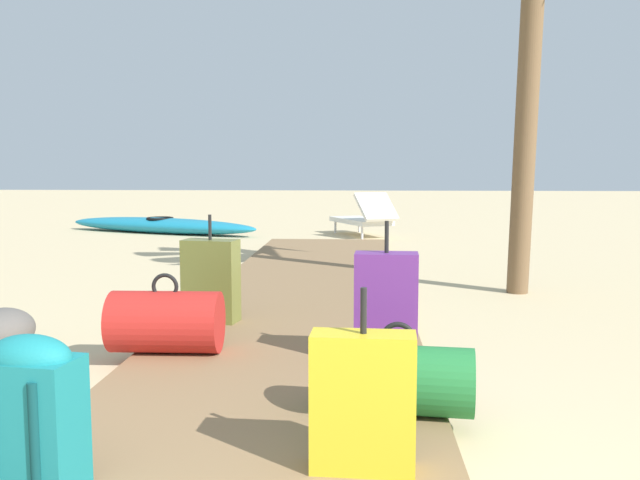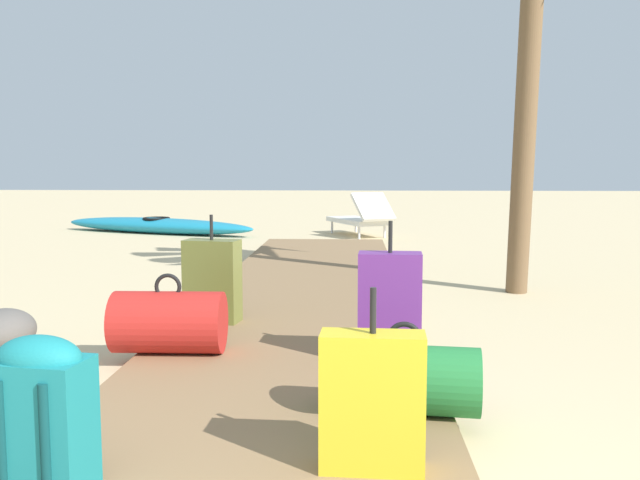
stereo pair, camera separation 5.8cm
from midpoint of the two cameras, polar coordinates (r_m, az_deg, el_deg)
ground_plane at (r=4.81m, az=-2.74°, el=-8.45°), size 60.00×60.00×0.00m
boardwalk at (r=5.76m, az=-1.79°, el=-5.57°), size 1.77×9.97×0.08m
suitcase_olive at (r=5.06m, az=-9.29°, el=-3.37°), size 0.42×0.26×0.78m
suitcase_purple at (r=3.98m, az=5.40°, el=-5.61°), size 0.37×0.21×0.82m
suitcase_yellow at (r=2.61m, az=3.72°, el=-13.29°), size 0.39×0.18×0.69m
duffel_bag_green at (r=3.22m, az=6.48°, el=-11.42°), size 0.72×0.40×0.43m
backpack_teal at (r=2.61m, az=-22.86°, el=-13.05°), size 0.35×0.26×0.56m
duffel_bag_red at (r=4.29m, az=-12.87°, el=-6.67°), size 0.67×0.39×0.49m
lounge_chair at (r=11.89m, az=3.32°, el=1.88°), size 1.21×1.67×0.77m
kayak at (r=12.79m, az=-13.59°, el=1.19°), size 3.98×2.05×0.29m
rock_left_far at (r=4.98m, az=-25.23°, el=-6.83°), size 0.52×0.55×0.29m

